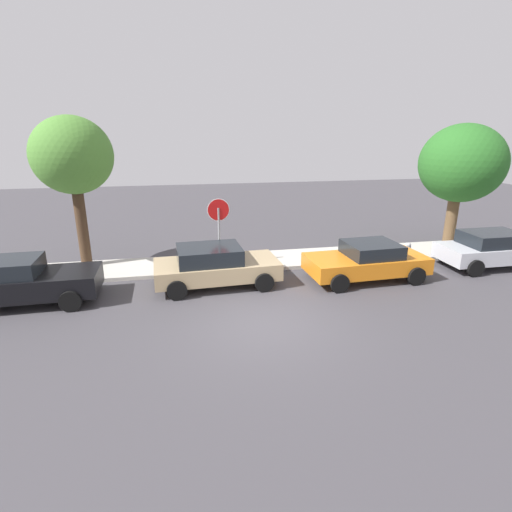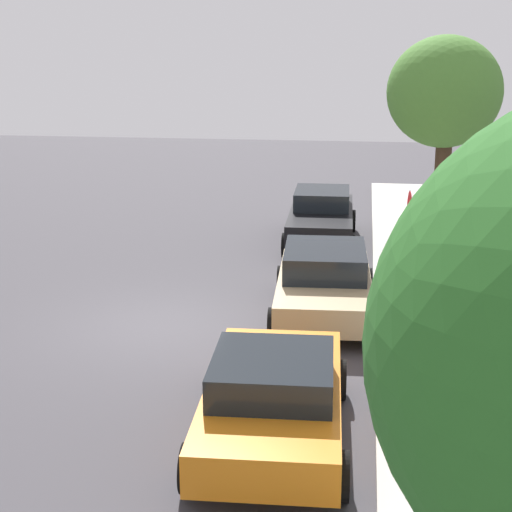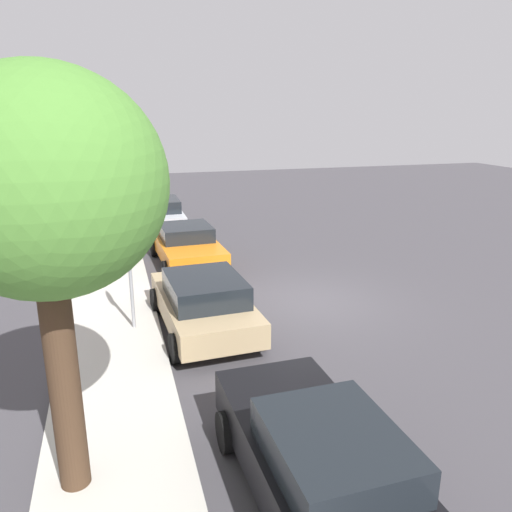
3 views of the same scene
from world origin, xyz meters
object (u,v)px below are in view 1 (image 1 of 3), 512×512
Objects in this scene: parked_car_orange at (367,261)px; parked_car_black at (18,282)px; stop_sign at (219,221)px; parked_car_tan at (215,265)px; street_tree_near_corner at (462,164)px; street_tree_mid_block at (72,157)px; fire_hydrant at (408,251)px; parked_car_silver at (491,249)px.

parked_car_orange is 11.38m from parked_car_black.
stop_sign reaches higher than parked_car_black.
street_tree_near_corner is (10.89, 2.51, 3.00)m from parked_car_tan.
parked_car_black is at bearing -162.24° from stop_sign.
parked_car_black is at bearing -113.95° from street_tree_mid_block.
fire_hydrant is (14.10, 1.78, -0.38)m from parked_car_black.
street_tree_mid_block is at bearing 179.69° from street_tree_near_corner.
stop_sign reaches higher than parked_car_silver.
street_tree_near_corner is at bearing -0.31° from street_tree_mid_block.
parked_car_silver is (16.71, 0.31, -0.01)m from parked_car_black.
parked_car_tan is at bearing -170.40° from fire_hydrant.
street_tree_mid_block is at bearing 66.05° from parked_car_black.
street_tree_near_corner is (0.19, 2.62, 2.99)m from parked_car_silver.
parked_car_silver is 15.99m from street_tree_mid_block.
stop_sign is 0.69× the size of parked_car_silver.
parked_car_orange is 0.79× the size of street_tree_near_corner.
street_tree_near_corner reaches higher than fire_hydrant.
stop_sign is 10.75m from street_tree_near_corner.
fire_hydrant is (-2.80, -1.15, -3.37)m from street_tree_near_corner.
parked_car_silver is at bearing -9.96° from street_tree_mid_block.
parked_car_orange is 6.95m from street_tree_near_corner.
parked_car_tan is 5.96× the size of fire_hydrant.
stop_sign is at bearing -11.05° from street_tree_mid_block.
parked_car_silver is at bearing -9.43° from stop_sign.
street_tree_mid_block reaches higher than street_tree_near_corner.
parked_car_tan is 0.79× the size of street_tree_near_corner.
fire_hydrant is at bearing 33.36° from parked_car_orange.
parked_car_black is at bearing 179.95° from parked_car_orange.
street_tree_mid_block reaches higher than fire_hydrant.
parked_car_black reaches higher than parked_car_orange.
street_tree_near_corner is 4.53m from fire_hydrant.
street_tree_near_corner reaches higher than parked_car_silver.
street_tree_mid_block is (1.34, 3.01, 3.47)m from parked_car_black.
parked_car_black is 14.21m from fire_hydrant.
parked_car_silver is (5.33, 0.32, 0.04)m from parked_car_orange.
fire_hydrant is at bearing -157.75° from street_tree_near_corner.
parked_car_black reaches higher than fire_hydrant.
parked_car_silver reaches higher than fire_hydrant.
parked_car_tan reaches higher than parked_car_orange.
parked_car_silver is 0.73× the size of street_tree_near_corner.
parked_car_orange is at bearing -22.10° from stop_sign.
street_tree_mid_block is at bearing 174.49° from fire_hydrant.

